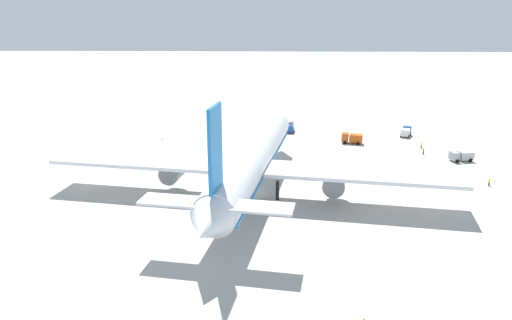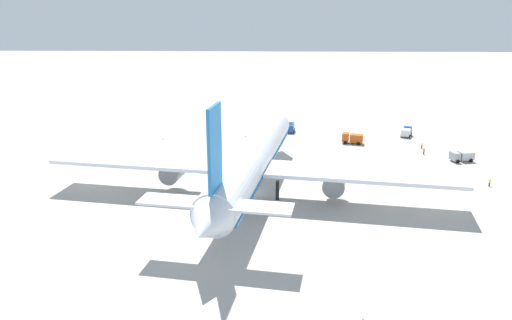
{
  "view_description": "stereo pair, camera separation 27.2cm",
  "coord_description": "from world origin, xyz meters",
  "px_view_note": "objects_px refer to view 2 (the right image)",
  "views": [
    {
      "loc": [
        -94.72,
        -3.18,
        36.69
      ],
      "look_at": [
        -0.12,
        -0.66,
        6.91
      ],
      "focal_mm": 35.4,
      "sensor_mm": 36.0,
      "label": 1
    },
    {
      "loc": [
        -94.72,
        -3.46,
        36.69
      ],
      "look_at": [
        -0.12,
        -0.66,
        6.91
      ],
      "focal_mm": 35.4,
      "sensor_mm": 36.0,
      "label": 2
    }
  ],
  "objects_px": {
    "service_truck_2": "(290,126)",
    "service_truck_4": "(353,138)",
    "service_truck_1": "(462,156)",
    "traffic_cone_1": "(246,136)",
    "traffic_cone_2": "(163,139)",
    "traffic_cone_0": "(363,320)",
    "ground_worker_3": "(490,182)",
    "airliner": "(252,161)",
    "service_truck_0": "(406,132)",
    "ground_worker_1": "(279,134)",
    "ground_worker_2": "(422,146)",
    "ground_worker_0": "(424,151)"
  },
  "relations": [
    {
      "from": "service_truck_0",
      "to": "ground_worker_1",
      "type": "relative_size",
      "value": 2.95
    },
    {
      "from": "ground_worker_1",
      "to": "ground_worker_3",
      "type": "height_order",
      "value": "ground_worker_1"
    },
    {
      "from": "service_truck_0",
      "to": "traffic_cone_2",
      "type": "xyz_separation_m",
      "value": [
        -5.6,
        68.58,
        -1.1
      ]
    },
    {
      "from": "service_truck_4",
      "to": "ground_worker_1",
      "type": "xyz_separation_m",
      "value": [
        6.74,
        19.83,
        -0.64
      ]
    },
    {
      "from": "ground_worker_2",
      "to": "traffic_cone_1",
      "type": "distance_m",
      "value": 47.75
    },
    {
      "from": "service_truck_2",
      "to": "traffic_cone_0",
      "type": "relative_size",
      "value": 9.01
    },
    {
      "from": "traffic_cone_0",
      "to": "ground_worker_3",
      "type": "bearing_deg",
      "value": -35.84
    },
    {
      "from": "service_truck_4",
      "to": "ground_worker_1",
      "type": "relative_size",
      "value": 3.38
    },
    {
      "from": "service_truck_4",
      "to": "ground_worker_1",
      "type": "distance_m",
      "value": 20.96
    },
    {
      "from": "service_truck_0",
      "to": "ground_worker_1",
      "type": "bearing_deg",
      "value": 92.04
    },
    {
      "from": "service_truck_1",
      "to": "airliner",
      "type": "bearing_deg",
      "value": 115.38
    },
    {
      "from": "ground_worker_1",
      "to": "traffic_cone_1",
      "type": "relative_size",
      "value": 3.14
    },
    {
      "from": "ground_worker_1",
      "to": "ground_worker_0",
      "type": "bearing_deg",
      "value": -114.48
    },
    {
      "from": "airliner",
      "to": "traffic_cone_0",
      "type": "height_order",
      "value": "airliner"
    },
    {
      "from": "ground_worker_0",
      "to": "ground_worker_2",
      "type": "relative_size",
      "value": 1.07
    },
    {
      "from": "service_truck_1",
      "to": "traffic_cone_2",
      "type": "xyz_separation_m",
      "value": [
        17.59,
        75.94,
        -1.09
      ]
    },
    {
      "from": "service_truck_4",
      "to": "traffic_cone_0",
      "type": "height_order",
      "value": "service_truck_4"
    },
    {
      "from": "ground_worker_2",
      "to": "service_truck_0",
      "type": "bearing_deg",
      "value": 4.08
    },
    {
      "from": "traffic_cone_2",
      "to": "service_truck_2",
      "type": "bearing_deg",
      "value": -74.29
    },
    {
      "from": "airliner",
      "to": "service_truck_2",
      "type": "distance_m",
      "value": 52.3
    },
    {
      "from": "ground_worker_1",
      "to": "service_truck_2",
      "type": "bearing_deg",
      "value": -30.78
    },
    {
      "from": "service_truck_2",
      "to": "service_truck_4",
      "type": "relative_size",
      "value": 0.85
    },
    {
      "from": "traffic_cone_0",
      "to": "traffic_cone_1",
      "type": "height_order",
      "value": "same"
    },
    {
      "from": "ground_worker_1",
      "to": "traffic_cone_1",
      "type": "bearing_deg",
      "value": 94.67
    },
    {
      "from": "ground_worker_2",
      "to": "traffic_cone_2",
      "type": "height_order",
      "value": "ground_worker_2"
    },
    {
      "from": "service_truck_4",
      "to": "ground_worker_2",
      "type": "height_order",
      "value": "service_truck_4"
    },
    {
      "from": "service_truck_2",
      "to": "traffic_cone_2",
      "type": "distance_m",
      "value": 37.06
    },
    {
      "from": "traffic_cone_2",
      "to": "ground_worker_2",
      "type": "bearing_deg",
      "value": -95.62
    },
    {
      "from": "service_truck_1",
      "to": "traffic_cone_0",
      "type": "xyz_separation_m",
      "value": [
        -64.78,
        34.76,
        -1.09
      ]
    },
    {
      "from": "traffic_cone_0",
      "to": "traffic_cone_1",
      "type": "xyz_separation_m",
      "value": [
        85.92,
        18.32,
        0.0
      ]
    },
    {
      "from": "service_truck_1",
      "to": "service_truck_2",
      "type": "relative_size",
      "value": 1.17
    },
    {
      "from": "service_truck_4",
      "to": "traffic_cone_1",
      "type": "relative_size",
      "value": 10.6
    },
    {
      "from": "airliner",
      "to": "service_truck_0",
      "type": "bearing_deg",
      "value": -42.13
    },
    {
      "from": "service_truck_2",
      "to": "ground_worker_0",
      "type": "height_order",
      "value": "service_truck_2"
    },
    {
      "from": "ground_worker_1",
      "to": "traffic_cone_1",
      "type": "height_order",
      "value": "ground_worker_1"
    },
    {
      "from": "service_truck_1",
      "to": "ground_worker_0",
      "type": "xyz_separation_m",
      "value": [
        5.41,
        7.47,
        -0.49
      ]
    },
    {
      "from": "service_truck_1",
      "to": "ground_worker_3",
      "type": "height_order",
      "value": "service_truck_1"
    },
    {
      "from": "airliner",
      "to": "service_truck_1",
      "type": "distance_m",
      "value": 55.24
    },
    {
      "from": "ground_worker_3",
      "to": "traffic_cone_0",
      "type": "height_order",
      "value": "ground_worker_3"
    },
    {
      "from": "service_truck_2",
      "to": "traffic_cone_2",
      "type": "xyz_separation_m",
      "value": [
        -10.03,
        35.65,
        -1.4
      ]
    },
    {
      "from": "service_truck_4",
      "to": "ground_worker_3",
      "type": "relative_size",
      "value": 3.49
    },
    {
      "from": "service_truck_4",
      "to": "ground_worker_1",
      "type": "bearing_deg",
      "value": 71.23
    },
    {
      "from": "service_truck_0",
      "to": "ground_worker_2",
      "type": "distance_m",
      "value": 12.49
    },
    {
      "from": "ground_worker_3",
      "to": "traffic_cone_0",
      "type": "bearing_deg",
      "value": 144.16
    },
    {
      "from": "traffic_cone_1",
      "to": "ground_worker_2",
      "type": "bearing_deg",
      "value": -102.56
    },
    {
      "from": "traffic_cone_1",
      "to": "service_truck_4",
      "type": "bearing_deg",
      "value": -101.56
    },
    {
      "from": "ground_worker_2",
      "to": "traffic_cone_0",
      "type": "relative_size",
      "value": 2.92
    },
    {
      "from": "service_truck_0",
      "to": "service_truck_1",
      "type": "relative_size",
      "value": 0.88
    },
    {
      "from": "ground_worker_0",
      "to": "traffic_cone_1",
      "type": "xyz_separation_m",
      "value": [
        15.73,
        45.6,
        -0.6
      ]
    },
    {
      "from": "service_truck_1",
      "to": "traffic_cone_1",
      "type": "bearing_deg",
      "value": 68.29
    }
  ]
}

